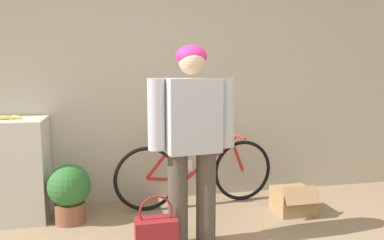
{
  "coord_description": "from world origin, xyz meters",
  "views": [
    {
      "loc": [
        -0.28,
        -1.69,
        1.41
      ],
      "look_at": [
        0.34,
        1.13,
        1.02
      ],
      "focal_mm": 35.0,
      "sensor_mm": 36.0,
      "label": 1
    }
  ],
  "objects_px": {
    "person": "(192,132)",
    "banana": "(3,117)",
    "potted_plant": "(69,191)",
    "handbag": "(156,234)",
    "bicycle": "(196,172)",
    "cardboard_box": "(293,200)"
  },
  "relations": [
    {
      "from": "person",
      "to": "banana",
      "type": "distance_m",
      "value": 1.81
    },
    {
      "from": "person",
      "to": "handbag",
      "type": "bearing_deg",
      "value": -171.42
    },
    {
      "from": "person",
      "to": "cardboard_box",
      "type": "height_order",
      "value": "person"
    },
    {
      "from": "handbag",
      "to": "cardboard_box",
      "type": "height_order",
      "value": "handbag"
    },
    {
      "from": "bicycle",
      "to": "cardboard_box",
      "type": "height_order",
      "value": "bicycle"
    },
    {
      "from": "person",
      "to": "banana",
      "type": "bearing_deg",
      "value": 143.6
    },
    {
      "from": "person",
      "to": "cardboard_box",
      "type": "distance_m",
      "value": 1.45
    },
    {
      "from": "handbag",
      "to": "cardboard_box",
      "type": "xyz_separation_m",
      "value": [
        1.42,
        0.54,
        -0.03
      ]
    },
    {
      "from": "banana",
      "to": "potted_plant",
      "type": "relative_size",
      "value": 0.63
    },
    {
      "from": "handbag",
      "to": "banana",
      "type": "bearing_deg",
      "value": 143.35
    },
    {
      "from": "handbag",
      "to": "potted_plant",
      "type": "xyz_separation_m",
      "value": [
        -0.71,
        0.76,
        0.15
      ]
    },
    {
      "from": "bicycle",
      "to": "cardboard_box",
      "type": "relative_size",
      "value": 4.34
    },
    {
      "from": "cardboard_box",
      "to": "potted_plant",
      "type": "distance_m",
      "value": 2.15
    },
    {
      "from": "handbag",
      "to": "potted_plant",
      "type": "bearing_deg",
      "value": 133.09
    },
    {
      "from": "bicycle",
      "to": "potted_plant",
      "type": "distance_m",
      "value": 1.26
    },
    {
      "from": "person",
      "to": "banana",
      "type": "xyz_separation_m",
      "value": [
        -1.58,
        0.87,
        0.05
      ]
    },
    {
      "from": "bicycle",
      "to": "handbag",
      "type": "height_order",
      "value": "bicycle"
    },
    {
      "from": "handbag",
      "to": "potted_plant",
      "type": "distance_m",
      "value": 1.05
    },
    {
      "from": "cardboard_box",
      "to": "potted_plant",
      "type": "height_order",
      "value": "potted_plant"
    },
    {
      "from": "banana",
      "to": "potted_plant",
      "type": "height_order",
      "value": "banana"
    },
    {
      "from": "bicycle",
      "to": "potted_plant",
      "type": "xyz_separation_m",
      "value": [
        -1.24,
        -0.18,
        -0.05
      ]
    },
    {
      "from": "bicycle",
      "to": "potted_plant",
      "type": "bearing_deg",
      "value": -176.43
    }
  ]
}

